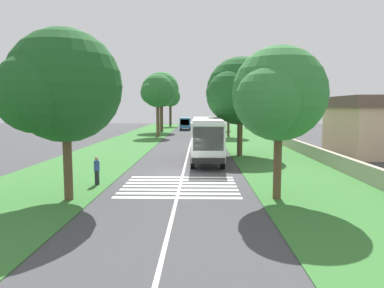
{
  "coord_description": "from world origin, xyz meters",
  "views": [
    {
      "loc": [
        -24.49,
        -1.16,
        4.68
      ],
      "look_at": [
        5.26,
        -0.54,
        1.6
      ],
      "focal_mm": 33.17,
      "sensor_mm": 36.0,
      "label": 1
    }
  ],
  "objects_px": {
    "trailing_car_0": "(206,137)",
    "trailing_car_2": "(202,130)",
    "roadside_tree_left_2": "(62,89)",
    "roadside_tree_right_0": "(276,96)",
    "coach_bus": "(207,137)",
    "roadside_tree_left_1": "(170,97)",
    "pedestrian": "(97,170)",
    "trailing_minibus_0": "(185,122)",
    "roadside_tree_right_1": "(238,93)",
    "utility_pole": "(239,114)",
    "roadside_building": "(384,125)",
    "trailing_car_1": "(202,134)",
    "roadside_tree_right_2": "(228,92)",
    "roadside_tree_left_0": "(157,92)",
    "roadside_tree_left_3": "(161,90)",
    "roadside_tree_right_3": "(217,94)"
  },
  "relations": [
    {
      "from": "trailing_car_1",
      "to": "roadside_tree_left_3",
      "type": "relative_size",
      "value": 0.38
    },
    {
      "from": "coach_bus",
      "to": "utility_pole",
      "type": "height_order",
      "value": "utility_pole"
    },
    {
      "from": "pedestrian",
      "to": "coach_bus",
      "type": "bearing_deg",
      "value": -34.66
    },
    {
      "from": "trailing_minibus_0",
      "to": "roadside_tree_right_3",
      "type": "relative_size",
      "value": 0.59
    },
    {
      "from": "roadside_tree_right_1",
      "to": "roadside_tree_right_2",
      "type": "bearing_deg",
      "value": -2.08
    },
    {
      "from": "trailing_minibus_0",
      "to": "roadside_tree_right_0",
      "type": "bearing_deg",
      "value": -173.2
    },
    {
      "from": "roadside_tree_left_0",
      "to": "coach_bus",
      "type": "bearing_deg",
      "value": -164.01
    },
    {
      "from": "coach_bus",
      "to": "trailing_car_2",
      "type": "relative_size",
      "value": 2.6
    },
    {
      "from": "trailing_car_1",
      "to": "roadside_tree_right_3",
      "type": "distance_m",
      "value": 22.84
    },
    {
      "from": "trailing_car_1",
      "to": "roadside_tree_left_2",
      "type": "distance_m",
      "value": 37.0
    },
    {
      "from": "roadside_tree_right_1",
      "to": "pedestrian",
      "type": "height_order",
      "value": "roadside_tree_right_1"
    },
    {
      "from": "pedestrian",
      "to": "trailing_car_0",
      "type": "bearing_deg",
      "value": -14.78
    },
    {
      "from": "roadside_tree_right_0",
      "to": "pedestrian",
      "type": "height_order",
      "value": "roadside_tree_right_0"
    },
    {
      "from": "roadside_tree_left_0",
      "to": "roadside_tree_right_0",
      "type": "height_order",
      "value": "roadside_tree_left_0"
    },
    {
      "from": "roadside_tree_right_0",
      "to": "utility_pole",
      "type": "bearing_deg",
      "value": 0.42
    },
    {
      "from": "roadside_tree_left_3",
      "to": "roadside_building",
      "type": "bearing_deg",
      "value": -142.24
    },
    {
      "from": "trailing_car_2",
      "to": "utility_pole",
      "type": "relative_size",
      "value": 0.55
    },
    {
      "from": "trailing_car_0",
      "to": "roadside_tree_right_0",
      "type": "xyz_separation_m",
      "value": [
        -29.81,
        -2.95,
        4.56
      ]
    },
    {
      "from": "roadside_tree_right_1",
      "to": "utility_pole",
      "type": "height_order",
      "value": "roadside_tree_right_1"
    },
    {
      "from": "roadside_tree_left_3",
      "to": "pedestrian",
      "type": "height_order",
      "value": "roadside_tree_left_3"
    },
    {
      "from": "coach_bus",
      "to": "roadside_tree_left_1",
      "type": "bearing_deg",
      "value": 8.0
    },
    {
      "from": "trailing_car_2",
      "to": "utility_pole",
      "type": "xyz_separation_m",
      "value": [
        -29.22,
        -3.27,
        3.4
      ]
    },
    {
      "from": "trailing_car_0",
      "to": "roadside_tree_right_1",
      "type": "distance_m",
      "value": 14.48
    },
    {
      "from": "roadside_tree_right_3",
      "to": "roadside_tree_right_2",
      "type": "bearing_deg",
      "value": -177.27
    },
    {
      "from": "roadside_tree_left_0",
      "to": "roadside_tree_right_1",
      "type": "distance_m",
      "value": 24.5
    },
    {
      "from": "trailing_car_1",
      "to": "roadside_tree_left_2",
      "type": "bearing_deg",
      "value": 168.77
    },
    {
      "from": "trailing_car_0",
      "to": "roadside_building",
      "type": "bearing_deg",
      "value": -126.67
    },
    {
      "from": "roadside_tree_right_3",
      "to": "trailing_car_2",
      "type": "bearing_deg",
      "value": 165.22
    },
    {
      "from": "trailing_minibus_0",
      "to": "trailing_car_0",
      "type": "bearing_deg",
      "value": -171.94
    },
    {
      "from": "trailing_minibus_0",
      "to": "utility_pole",
      "type": "distance_m",
      "value": 41.75
    },
    {
      "from": "roadside_tree_right_1",
      "to": "roadside_tree_right_3",
      "type": "height_order",
      "value": "roadside_tree_right_3"
    },
    {
      "from": "roadside_tree_left_3",
      "to": "pedestrian",
      "type": "relative_size",
      "value": 6.71
    },
    {
      "from": "trailing_car_1",
      "to": "roadside_tree_left_0",
      "type": "height_order",
      "value": "roadside_tree_left_0"
    },
    {
      "from": "trailing_car_2",
      "to": "roadside_tree_right_0",
      "type": "xyz_separation_m",
      "value": [
        -44.7,
        -3.38,
        4.56
      ]
    },
    {
      "from": "trailing_car_1",
      "to": "roadside_tree_right_1",
      "type": "distance_m",
      "value": 19.93
    },
    {
      "from": "trailing_car_0",
      "to": "roadside_tree_left_1",
      "type": "height_order",
      "value": "roadside_tree_left_1"
    },
    {
      "from": "trailing_car_0",
      "to": "trailing_car_2",
      "type": "relative_size",
      "value": 1.0
    },
    {
      "from": "roadside_tree_right_1",
      "to": "pedestrian",
      "type": "relative_size",
      "value": 5.6
    },
    {
      "from": "roadside_building",
      "to": "utility_pole",
      "type": "bearing_deg",
      "value": 96.41
    },
    {
      "from": "roadside_tree_left_2",
      "to": "roadside_tree_right_0",
      "type": "bearing_deg",
      "value": -87.89
    },
    {
      "from": "trailing_car_1",
      "to": "roadside_tree_right_1",
      "type": "relative_size",
      "value": 0.45
    },
    {
      "from": "trailing_car_2",
      "to": "roadside_tree_left_1",
      "type": "distance_m",
      "value": 26.79
    },
    {
      "from": "roadside_tree_left_2",
      "to": "roadside_tree_right_0",
      "type": "relative_size",
      "value": 1.1
    },
    {
      "from": "roadside_tree_right_1",
      "to": "roadside_tree_right_2",
      "type": "height_order",
      "value": "roadside_tree_right_2"
    },
    {
      "from": "coach_bus",
      "to": "roadside_tree_left_1",
      "type": "height_order",
      "value": "roadside_tree_left_1"
    },
    {
      "from": "trailing_minibus_0",
      "to": "roadside_tree_left_3",
      "type": "height_order",
      "value": "roadside_tree_left_3"
    },
    {
      "from": "roadside_tree_right_0",
      "to": "roadside_tree_right_3",
      "type": "bearing_deg",
      "value": 0.11
    },
    {
      "from": "roadside_tree_left_0",
      "to": "trailing_car_2",
      "type": "bearing_deg",
      "value": -50.59
    },
    {
      "from": "coach_bus",
      "to": "trailing_minibus_0",
      "type": "height_order",
      "value": "coach_bus"
    },
    {
      "from": "roadside_tree_left_2",
      "to": "roadside_tree_right_1",
      "type": "bearing_deg",
      "value": -31.54
    }
  ]
}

